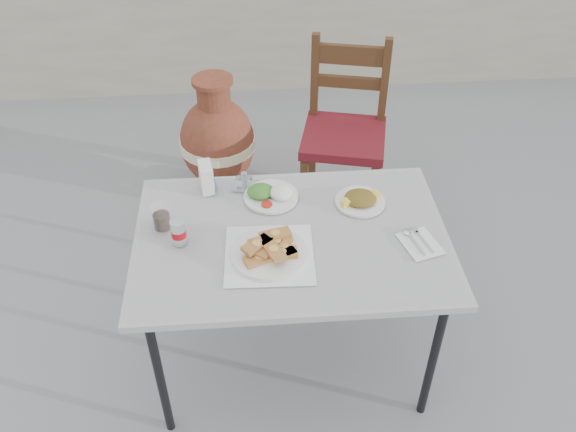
{
  "coord_description": "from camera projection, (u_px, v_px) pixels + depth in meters",
  "views": [
    {
      "loc": [
        0.01,
        -1.83,
        2.25
      ],
      "look_at": [
        0.17,
        -0.07,
        0.78
      ],
      "focal_mm": 38.0,
      "sensor_mm": 36.0,
      "label": 1
    }
  ],
  "objects": [
    {
      "name": "salad_chopped_plate",
      "position": [
        360.0,
        200.0,
        2.44
      ],
      "size": [
        0.2,
        0.2,
        0.04
      ],
      "color": "silver",
      "rests_on": "cafe_table"
    },
    {
      "name": "terracotta_urn",
      "position": [
        218.0,
        143.0,
        3.46
      ],
      "size": [
        0.43,
        0.43,
        0.75
      ],
      "color": "brown",
      "rests_on": "ground"
    },
    {
      "name": "cutlery_napkin",
      "position": [
        418.0,
        241.0,
        2.26
      ],
      "size": [
        0.16,
        0.19,
        0.01
      ],
      "rotation": [
        0.0,
        0.0,
        0.27
      ],
      "color": "white",
      "rests_on": "cafe_table"
    },
    {
      "name": "pide_plate",
      "position": [
        269.0,
        249.0,
        2.19
      ],
      "size": [
        0.34,
        0.34,
        0.07
      ],
      "rotation": [
        0.0,
        0.0,
        -0.05
      ],
      "color": "white",
      "rests_on": "cafe_table"
    },
    {
      "name": "back_wall",
      "position": [
        234.0,
        8.0,
        4.36
      ],
      "size": [
        6.0,
        0.25,
        1.2
      ],
      "primitive_type": "cube",
      "color": "#A29B87",
      "rests_on": "ground"
    },
    {
      "name": "ground",
      "position": [
        251.0,
        336.0,
        2.84
      ],
      "size": [
        80.0,
        80.0,
        0.0
      ],
      "primitive_type": "plane",
      "color": "slate",
      "rests_on": "ground"
    },
    {
      "name": "cola_glass",
      "position": [
        162.0,
        218.0,
        2.3
      ],
      "size": [
        0.07,
        0.07,
        0.1
      ],
      "color": "white",
      "rests_on": "cafe_table"
    },
    {
      "name": "salad_rice_plate",
      "position": [
        270.0,
        194.0,
        2.46
      ],
      "size": [
        0.22,
        0.22,
        0.06
      ],
      "color": "silver",
      "rests_on": "cafe_table"
    },
    {
      "name": "napkin_holder",
      "position": [
        206.0,
        177.0,
        2.48
      ],
      "size": [
        0.07,
        0.11,
        0.12
      ],
      "rotation": [
        0.0,
        0.0,
        0.16
      ],
      "color": "white",
      "rests_on": "cafe_table"
    },
    {
      "name": "cafe_table",
      "position": [
        292.0,
        245.0,
        2.33
      ],
      "size": [
        1.19,
        0.82,
        0.72
      ],
      "rotation": [
        0.0,
        0.0,
        -0.01
      ],
      "color": "black",
      "rests_on": "ground"
    },
    {
      "name": "condiment_caddy",
      "position": [
        245.0,
        183.0,
        2.51
      ],
      "size": [
        0.11,
        0.09,
        0.07
      ],
      "rotation": [
        0.0,
        0.0,
        -0.2
      ],
      "color": "silver",
      "rests_on": "cafe_table"
    },
    {
      "name": "chair",
      "position": [
        345.0,
        131.0,
        3.27
      ],
      "size": [
        0.52,
        0.52,
        0.98
      ],
      "rotation": [
        0.0,
        0.0,
        -0.24
      ],
      "color": "#33190E",
      "rests_on": "ground"
    },
    {
      "name": "soda_can",
      "position": [
        179.0,
        232.0,
        2.23
      ],
      "size": [
        0.06,
        0.06,
        0.1
      ],
      "color": "silver",
      "rests_on": "cafe_table"
    }
  ]
}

